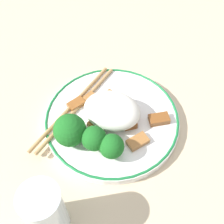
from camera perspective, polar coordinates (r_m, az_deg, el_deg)
name	(u,v)px	position (r m, az deg, el deg)	size (l,w,h in m)	color
ground_plane	(112,123)	(0.62, 0.00, -1.99)	(3.00, 3.00, 0.00)	#C6B28E
plate	(112,120)	(0.61, 0.00, -1.45)	(0.26, 0.26, 0.02)	white
rice_mound	(113,110)	(0.59, 0.17, 0.45)	(0.11, 0.09, 0.05)	white
broccoli_back_left	(70,130)	(0.56, -7.71, -3.33)	(0.06, 0.06, 0.06)	#72AD4C
broccoli_back_center	(94,139)	(0.55, -3.31, -4.89)	(0.04, 0.04, 0.05)	#72AD4C
broccoli_back_right	(112,146)	(0.54, -0.07, -6.31)	(0.04, 0.04, 0.05)	#72AD4C
meat_near_front	(97,123)	(0.59, -2.81, -2.09)	(0.03, 0.03, 0.01)	#995B28
meat_near_left	(130,112)	(0.61, 3.28, 0.01)	(0.03, 0.03, 0.01)	brown
meat_near_right	(76,104)	(0.62, -6.55, 1.48)	(0.04, 0.04, 0.01)	brown
meat_near_back	(112,99)	(0.63, 0.02, 2.46)	(0.05, 0.04, 0.01)	#9E6633
meat_on_rice_edge	(91,99)	(0.63, -3.86, 2.47)	(0.03, 0.03, 0.01)	#9E6633
meat_mid_left	(130,123)	(0.59, 3.23, -2.01)	(0.03, 0.03, 0.01)	brown
meat_mid_right	(159,119)	(0.60, 8.59, -1.31)	(0.04, 0.04, 0.01)	brown
meat_far_scatter	(138,141)	(0.57, 4.71, -5.39)	(0.04, 0.04, 0.01)	#9E6633
chopsticks	(74,106)	(0.62, -6.90, 1.02)	(0.09, 0.24, 0.01)	#AD8451
drinking_glass	(45,212)	(0.49, -12.12, -17.41)	(0.06, 0.06, 0.12)	silver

